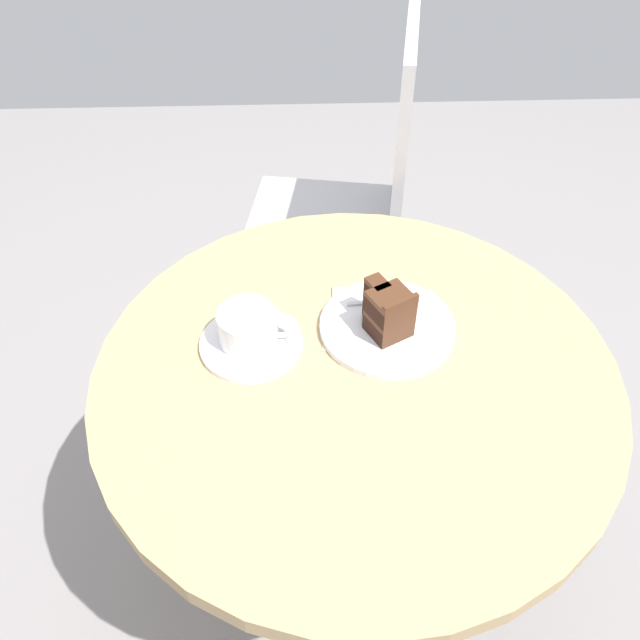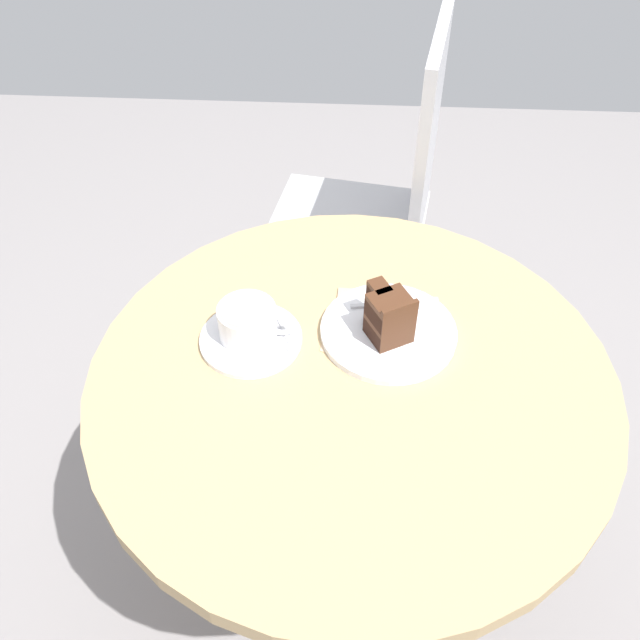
{
  "view_description": "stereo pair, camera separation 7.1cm",
  "coord_description": "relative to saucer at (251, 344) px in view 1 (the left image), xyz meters",
  "views": [
    {
      "loc": [
        -0.08,
        -0.69,
        1.48
      ],
      "look_at": [
        -0.05,
        0.07,
        0.72
      ],
      "focal_mm": 38.0,
      "sensor_mm": 36.0,
      "label": 1
    },
    {
      "loc": [
        -0.01,
        -0.69,
        1.48
      ],
      "look_at": [
        -0.05,
        0.07,
        0.72
      ],
      "focal_mm": 38.0,
      "sensor_mm": 36.0,
      "label": 2
    }
  ],
  "objects": [
    {
      "name": "fork",
      "position": [
        0.25,
        0.09,
        0.01
      ],
      "size": [
        0.15,
        0.03,
        0.0
      ],
      "rotation": [
        0.0,
        0.0,
        0.12
      ],
      "color": "silver",
      "rests_on": "cake_plate"
    },
    {
      "name": "cake_slice",
      "position": [
        0.22,
        0.02,
        0.05
      ],
      "size": [
        0.08,
        0.1,
        0.09
      ],
      "rotation": [
        0.0,
        0.0,
        2.07
      ],
      "color": "black",
      "rests_on": "cake_plate"
    },
    {
      "name": "coffee_cup",
      "position": [
        -0.0,
        0.01,
        0.03
      ],
      "size": [
        0.13,
        0.09,
        0.06
      ],
      "color": "white",
      "rests_on": "saucer"
    },
    {
      "name": "ground_plane",
      "position": [
        0.17,
        -0.06,
        -0.69
      ],
      "size": [
        4.4,
        4.4,
        0.01
      ],
      "primitive_type": "cube",
      "color": "gray",
      "rests_on": "ground"
    },
    {
      "name": "cake_plate",
      "position": [
        0.22,
        0.03,
        0.0
      ],
      "size": [
        0.22,
        0.22,
        0.01
      ],
      "color": "white",
      "rests_on": "cafe_table"
    },
    {
      "name": "napkin",
      "position": [
        0.2,
        0.05,
        -0.0
      ],
      "size": [
        0.17,
        0.18,
        0.0
      ],
      "rotation": [
        0.0,
        0.0,
        1.39
      ],
      "color": "tan",
      "rests_on": "cafe_table"
    },
    {
      "name": "saucer",
      "position": [
        0.0,
        0.0,
        0.0
      ],
      "size": [
        0.17,
        0.17,
        0.01
      ],
      "color": "white",
      "rests_on": "cafe_table"
    },
    {
      "name": "cafe_chair",
      "position": [
        0.23,
        0.61,
        -0.13
      ],
      "size": [
        0.44,
        0.44,
        0.95
      ],
      "rotation": [
        0.0,
        0.0,
        4.55
      ],
      "color": "#BCBCC1",
      "rests_on": "ground"
    },
    {
      "name": "cafe_table",
      "position": [
        0.17,
        -0.06,
        -0.11
      ],
      "size": [
        0.82,
        0.82,
        0.68
      ],
      "color": "tan",
      "rests_on": "ground"
    },
    {
      "name": "teaspoon",
      "position": [
        0.06,
        0.0,
        0.01
      ],
      "size": [
        0.05,
        0.09,
        0.0
      ],
      "rotation": [
        0.0,
        0.0,
        5.12
      ],
      "color": "silver",
      "rests_on": "saucer"
    }
  ]
}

